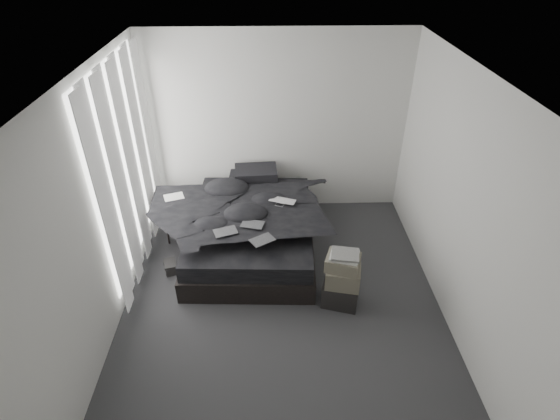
{
  "coord_description": "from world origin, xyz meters",
  "views": [
    {
      "loc": [
        -0.12,
        -3.61,
        3.68
      ],
      "look_at": [
        0.0,
        0.8,
        0.75
      ],
      "focal_mm": 28.0,
      "sensor_mm": 36.0,
      "label": 1
    }
  ],
  "objects_px": {
    "laptop": "(281,198)",
    "box_lower": "(340,293)",
    "side_stand": "(176,217)",
    "bed": "(252,239)"
  },
  "relations": [
    {
      "from": "laptop",
      "to": "box_lower",
      "type": "relative_size",
      "value": 0.84
    },
    {
      "from": "box_lower",
      "to": "laptop",
      "type": "bearing_deg",
      "value": 121.09
    },
    {
      "from": "laptop",
      "to": "side_stand",
      "type": "relative_size",
      "value": 0.52
    },
    {
      "from": "bed",
      "to": "laptop",
      "type": "distance_m",
      "value": 0.73
    },
    {
      "from": "bed",
      "to": "side_stand",
      "type": "xyz_separation_m",
      "value": [
        -1.03,
        0.28,
        0.18
      ]
    },
    {
      "from": "laptop",
      "to": "side_stand",
      "type": "xyz_separation_m",
      "value": [
        -1.42,
        0.25,
        -0.44
      ]
    },
    {
      "from": "side_stand",
      "to": "laptop",
      "type": "bearing_deg",
      "value": -9.92
    },
    {
      "from": "side_stand",
      "to": "box_lower",
      "type": "relative_size",
      "value": 1.63
    },
    {
      "from": "side_stand",
      "to": "box_lower",
      "type": "xyz_separation_m",
      "value": [
        2.06,
        -1.32,
        -0.18
      ]
    },
    {
      "from": "laptop",
      "to": "side_stand",
      "type": "bearing_deg",
      "value": -169.46
    }
  ]
}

